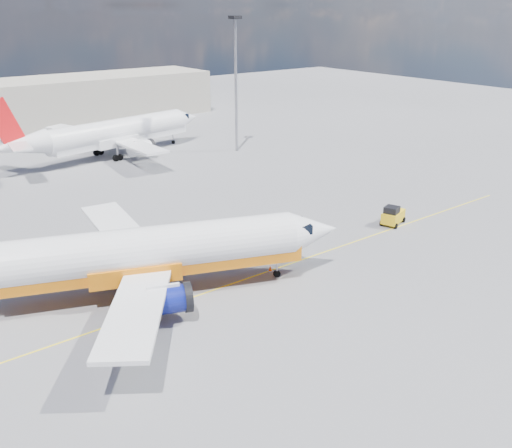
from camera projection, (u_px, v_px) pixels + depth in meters
ground at (267, 294)px, 42.66m from camera, size 240.00×240.00×0.00m
taxi_line at (243, 280)px, 44.87m from camera, size 70.00×0.15×0.01m
terminal_main at (21, 105)px, 99.43m from camera, size 70.00×14.00×8.00m
main_jet at (132, 254)px, 41.20m from camera, size 33.27×25.16×10.17m
second_jet at (112, 133)px, 80.12m from camera, size 33.33×25.87×10.06m
gse_tug at (393, 215)px, 55.97m from camera, size 3.08×2.45×1.96m
traffic_cone at (270, 268)px, 46.32m from camera, size 0.35×0.35×0.49m
floodlight_mast at (236, 72)px, 80.54m from camera, size 1.38×1.38×18.89m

